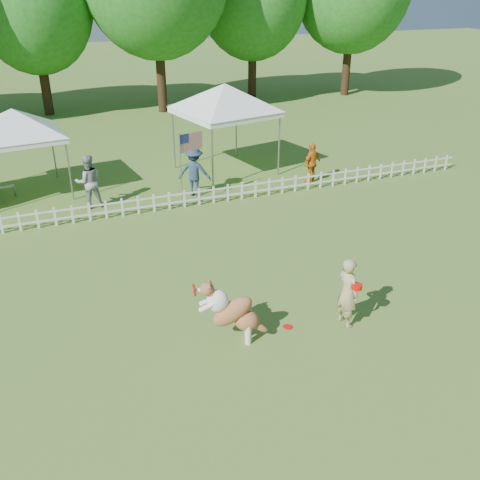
{
  "coord_description": "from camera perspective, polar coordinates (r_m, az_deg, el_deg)",
  "views": [
    {
      "loc": [
        -3.89,
        -8.64,
        6.68
      ],
      "look_at": [
        0.24,
        2.0,
        1.1
      ],
      "focal_mm": 40.0,
      "sensor_mm": 36.0,
      "label": 1
    }
  ],
  "objects": [
    {
      "name": "spectator_b",
      "position": [
        18.22,
        -4.9,
        7.3
      ],
      "size": [
        1.27,
        1.08,
        1.7
      ],
      "primitive_type": "imported",
      "rotation": [
        0.0,
        0.0,
        2.64
      ],
      "color": "#25364F",
      "rests_on": "ground"
    },
    {
      "name": "frisbee_on_turf",
      "position": [
        11.59,
        5.11,
        -9.21
      ],
      "size": [
        0.24,
        0.24,
        0.02
      ],
      "primitive_type": "cylinder",
      "rotation": [
        0.0,
        0.0,
        0.22
      ],
      "color": "red",
      "rests_on": "ground"
    },
    {
      "name": "spectator_c",
      "position": [
        19.6,
        7.68,
        8.15
      ],
      "size": [
        0.93,
        0.65,
        1.46
      ],
      "primitive_type": "imported",
      "rotation": [
        0.0,
        0.0,
        3.52
      ],
      "color": "orange",
      "rests_on": "ground"
    },
    {
      "name": "ground",
      "position": [
        11.59,
        2.51,
        -9.16
      ],
      "size": [
        120.0,
        120.0,
        0.0
      ],
      "primitive_type": "plane",
      "color": "#416F23",
      "rests_on": "ground"
    },
    {
      "name": "tree_right",
      "position": [
        33.73,
        1.37,
        23.54
      ],
      "size": [
        6.2,
        6.2,
        10.4
      ],
      "primitive_type": null,
      "color": "#22621C",
      "rests_on": "ground"
    },
    {
      "name": "dog",
      "position": [
        10.79,
        -0.69,
        -7.63
      ],
      "size": [
        1.42,
        0.87,
        1.39
      ],
      "primitive_type": null,
      "rotation": [
        0.0,
        0.0,
        -0.33
      ],
      "color": "brown",
      "rests_on": "ground"
    },
    {
      "name": "flag_pole",
      "position": [
        17.07,
        -6.31,
        7.25
      ],
      "size": [
        0.91,
        0.43,
        2.44
      ],
      "primitive_type": null,
      "rotation": [
        0.0,
        0.0,
        0.37
      ],
      "color": "gray",
      "rests_on": "ground"
    },
    {
      "name": "tree_center_left",
      "position": [
        31.2,
        -21.04,
        21.22
      ],
      "size": [
        6.0,
        6.0,
        9.8
      ],
      "primitive_type": null,
      "color": "#22621C",
      "rests_on": "ground"
    },
    {
      "name": "canopy_tent_left",
      "position": [
        19.48,
        -22.43,
        8.49
      ],
      "size": [
        3.13,
        3.13,
        2.88
      ],
      "primitive_type": null,
      "rotation": [
        0.0,
        0.0,
        0.13
      ],
      "color": "white",
      "rests_on": "ground"
    },
    {
      "name": "picket_fence",
      "position": [
        17.33,
        -6.76,
        4.27
      ],
      "size": [
        22.0,
        0.08,
        0.6
      ],
      "primitive_type": null,
      "color": "silver",
      "rests_on": "ground"
    },
    {
      "name": "spectator_a",
      "position": [
        17.82,
        -15.84,
        6.03
      ],
      "size": [
        0.88,
        0.71,
        1.74
      ],
      "primitive_type": "imported",
      "rotation": [
        0.0,
        0.0,
        3.2
      ],
      "color": "gray",
      "rests_on": "ground"
    },
    {
      "name": "handler",
      "position": [
        11.45,
        11.39,
        -5.48
      ],
      "size": [
        0.46,
        0.62,
        1.57
      ],
      "primitive_type": "imported",
      "rotation": [
        0.0,
        0.0,
        1.72
      ],
      "color": "tan",
      "rests_on": "ground"
    },
    {
      "name": "canopy_tent_right",
      "position": [
        20.38,
        -1.58,
        11.67
      ],
      "size": [
        3.74,
        3.74,
        3.24
      ],
      "primitive_type": null,
      "rotation": [
        0.0,
        0.0,
        0.22
      ],
      "color": "white",
      "rests_on": "ground"
    }
  ]
}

